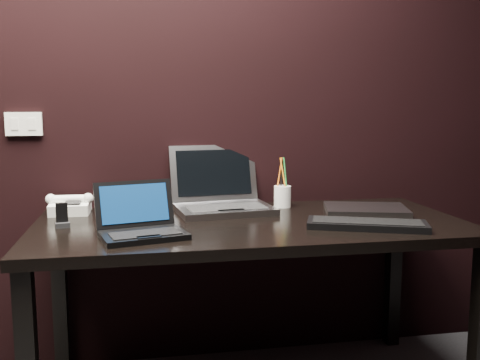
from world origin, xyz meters
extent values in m
plane|color=black|center=(0.00, 1.80, 1.30)|extent=(4.00, 0.00, 4.00)
cube|color=silver|center=(-0.62, 1.79, 1.12)|extent=(0.15, 0.02, 0.10)
cube|color=silver|center=(-0.66, 1.78, 1.12)|extent=(0.03, 0.01, 0.05)
cube|color=silver|center=(-0.58, 1.78, 1.12)|extent=(0.03, 0.01, 0.05)
cube|color=black|center=(0.30, 1.40, 0.72)|extent=(1.70, 0.80, 0.04)
cube|color=black|center=(1.10, 1.05, 0.35)|extent=(0.06, 0.06, 0.70)
cube|color=black|center=(-0.50, 1.75, 0.35)|extent=(0.06, 0.06, 0.70)
cube|color=black|center=(1.10, 1.75, 0.35)|extent=(0.06, 0.06, 0.70)
cube|color=black|center=(-0.13, 1.20, 0.75)|extent=(0.32, 0.26, 0.02)
cube|color=black|center=(-0.12, 1.18, 0.76)|extent=(0.25, 0.16, 0.00)
cube|color=black|center=(-0.11, 1.13, 0.76)|extent=(0.09, 0.05, 0.00)
cube|color=black|center=(-0.16, 1.32, 0.84)|extent=(0.29, 0.13, 0.16)
cube|color=#092145|center=(-0.15, 1.32, 0.84)|extent=(0.25, 0.10, 0.13)
cube|color=#98989D|center=(0.22, 1.59, 0.75)|extent=(0.43, 0.34, 0.03)
cube|color=black|center=(0.22, 1.56, 0.77)|extent=(0.35, 0.20, 0.00)
cube|color=gray|center=(0.23, 1.48, 0.77)|extent=(0.12, 0.06, 0.00)
cube|color=#A0A1A6|center=(0.20, 1.77, 0.89)|extent=(0.41, 0.12, 0.25)
cube|color=black|center=(0.20, 1.76, 0.89)|extent=(0.35, 0.10, 0.20)
cube|color=black|center=(0.70, 1.20, 0.75)|extent=(0.47, 0.30, 0.03)
cube|color=black|center=(0.70, 1.20, 0.77)|extent=(0.42, 0.26, 0.00)
cube|color=#95959A|center=(0.83, 1.49, 0.75)|extent=(0.40, 0.33, 0.02)
cube|color=white|center=(-0.43, 1.68, 0.77)|extent=(0.17, 0.15, 0.07)
cylinder|color=white|center=(-0.43, 1.67, 0.81)|extent=(0.15, 0.04, 0.03)
sphere|color=white|center=(-0.51, 1.68, 0.81)|extent=(0.05, 0.05, 0.04)
sphere|color=silver|center=(-0.35, 1.67, 0.81)|extent=(0.05, 0.05, 0.04)
cube|color=black|center=(-0.41, 1.64, 0.80)|extent=(0.06, 0.05, 0.01)
cube|color=black|center=(-0.43, 1.44, 0.79)|extent=(0.05, 0.03, 0.09)
cube|color=black|center=(-0.43, 1.42, 0.75)|extent=(0.06, 0.05, 0.02)
cylinder|color=silver|center=(0.50, 1.67, 0.79)|extent=(0.10, 0.10, 0.10)
cylinder|color=orange|center=(0.49, 1.67, 0.89)|extent=(0.03, 0.02, 0.14)
cylinder|color=green|center=(0.51, 1.67, 0.89)|extent=(0.02, 0.02, 0.15)
cylinder|color=black|center=(0.50, 1.68, 0.89)|extent=(0.02, 0.01, 0.15)
cylinder|color=orange|center=(0.50, 1.66, 0.89)|extent=(0.03, 0.03, 0.14)
camera|label=1|loc=(-0.13, -0.65, 1.20)|focal=40.00mm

